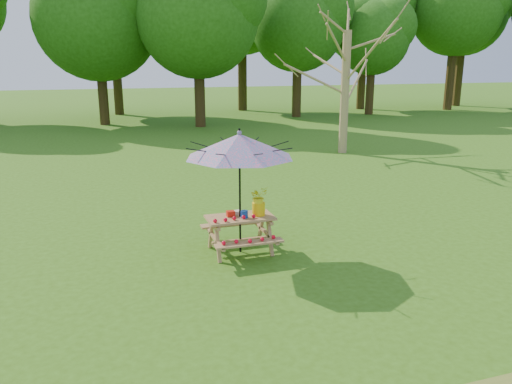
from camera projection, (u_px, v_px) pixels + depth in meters
name	position (u px, v px, depth m)	size (l,w,h in m)	color
ground	(489.00, 275.00, 8.09)	(120.00, 120.00, 0.00)	#376012
picnic_table	(240.00, 235.00, 9.00)	(1.20, 1.32, 0.67)	#A6804B
patio_umbrella	(239.00, 146.00, 8.59)	(2.12, 2.12, 2.25)	black
produce_bins	(238.00, 214.00, 8.91)	(0.34, 0.37, 0.13)	red
tomatoes_row	(235.00, 218.00, 8.69)	(0.77, 0.13, 0.07)	red
flower_bucket	(259.00, 200.00, 8.93)	(0.38, 0.35, 0.52)	yellow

